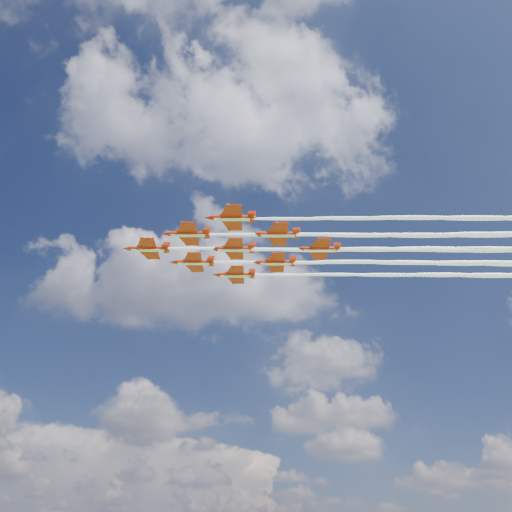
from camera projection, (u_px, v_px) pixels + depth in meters
name	position (u px, v px, depth m)	size (l,w,h in m)	color
jet_lead	(363.00, 249.00, 128.15)	(118.40, 10.24, 3.00)	#AF1F09
jet_row2_port	(413.00, 234.00, 122.40)	(118.40, 10.24, 3.00)	#AF1F09
jet_row2_starb	(399.00, 263.00, 133.97)	(118.40, 10.24, 3.00)	#AF1F09
jet_row3_port	(467.00, 218.00, 116.66)	(118.40, 10.24, 3.00)	#AF1F09
jet_row3_centre	(448.00, 249.00, 128.22)	(118.40, 10.24, 3.00)	#AF1F09
jet_row3_starb	(432.00, 275.00, 139.79)	(118.40, 10.24, 3.00)	#AF1F09
jet_row4_port	(502.00, 235.00, 122.48)	(118.40, 10.24, 3.00)	#AF1F09
jet_row4_starb	(481.00, 263.00, 134.05)	(118.40, 10.24, 3.00)	#AF1F09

